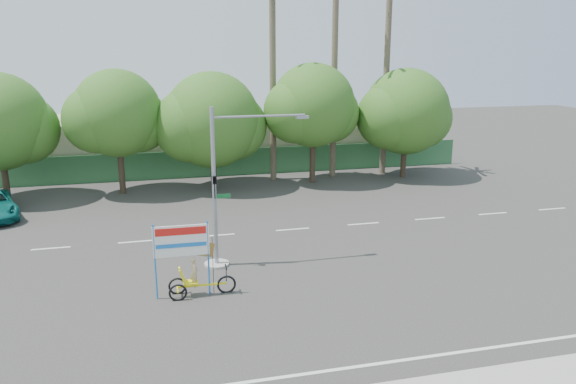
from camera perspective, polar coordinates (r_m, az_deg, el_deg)
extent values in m
plane|color=#33302D|center=(22.13, 0.58, -10.61)|extent=(120.00, 120.00, 0.00)
cube|color=#336B3D|center=(42.03, -6.76, 2.97)|extent=(38.00, 0.08, 2.00)
cube|color=beige|center=(46.25, -19.94, 4.52)|extent=(12.00, 8.00, 4.00)
cube|color=beige|center=(47.81, 2.11, 5.45)|extent=(14.00, 8.00, 3.60)
cylinder|color=#473828|center=(39.20, -26.84, 1.76)|extent=(0.40, 0.40, 3.52)
sphere|color=#2C5C1B|center=(38.77, -25.25, 5.79)|extent=(4.32, 4.32, 4.32)
cylinder|color=#473828|center=(38.18, -16.60, 2.60)|extent=(0.40, 0.40, 3.74)
sphere|color=#2C5C1B|center=(37.65, -16.97, 7.66)|extent=(5.60, 5.60, 5.60)
sphere|color=#2C5C1B|center=(37.98, -14.98, 6.95)|extent=(4.03, 4.03, 4.03)
sphere|color=#2C5C1B|center=(37.53, -18.88, 6.97)|extent=(4.26, 4.26, 4.26)
cylinder|color=#473828|center=(38.38, -7.60, 2.81)|extent=(0.40, 0.40, 3.30)
sphere|color=#2C5C1B|center=(37.89, -7.75, 7.26)|extent=(6.40, 6.40, 6.40)
sphere|color=#2C5C1B|center=(38.43, -5.63, 6.63)|extent=(4.61, 4.61, 4.61)
sphere|color=#2C5C1B|center=(37.56, -9.89, 6.65)|extent=(4.86, 4.86, 4.86)
cylinder|color=#473828|center=(39.68, 2.50, 3.74)|extent=(0.40, 0.40, 3.87)
sphere|color=#2C5C1B|center=(39.16, 2.56, 8.80)|extent=(5.80, 5.80, 5.80)
sphere|color=#2C5C1B|center=(39.90, 4.24, 7.99)|extent=(4.18, 4.18, 4.18)
sphere|color=#2C5C1B|center=(38.61, 0.78, 8.20)|extent=(4.41, 4.41, 4.41)
cylinder|color=#473828|center=(42.20, 11.68, 3.80)|extent=(0.40, 0.40, 3.43)
sphere|color=#2C5C1B|center=(41.74, 11.90, 8.01)|extent=(6.20, 6.20, 6.20)
sphere|color=#2C5C1B|center=(42.69, 13.39, 7.33)|extent=(4.46, 4.46, 4.46)
sphere|color=#2C5C1B|center=(40.97, 10.25, 7.53)|extent=(4.71, 4.71, 4.71)
cylinder|color=#70604C|center=(41.00, 4.76, 13.29)|extent=(0.44, 0.44, 17.00)
cylinder|color=#70604C|center=(42.47, 9.96, 11.82)|extent=(0.44, 0.44, 15.00)
cylinder|color=#70604C|center=(39.87, -1.55, 11.14)|extent=(0.44, 0.44, 14.00)
cylinder|color=gray|center=(25.31, -7.25, -7.25)|extent=(1.10, 1.10, 0.10)
cylinder|color=gray|center=(24.24, -7.51, 0.34)|extent=(0.18, 0.18, 7.00)
cylinder|color=gray|center=(23.98, -2.96, 7.70)|extent=(4.00, 0.10, 0.10)
cube|color=gray|center=(24.42, 1.47, 7.61)|extent=(0.55, 0.20, 0.12)
imported|color=black|center=(24.01, -7.45, 0.44)|extent=(0.16, 0.20, 1.00)
cube|color=#14662D|center=(24.37, -6.66, -0.41)|extent=(0.70, 0.04, 0.18)
torus|color=black|center=(22.50, -6.26, -9.32)|extent=(0.76, 0.10, 0.76)
torus|color=black|center=(22.69, -11.17, -9.37)|extent=(0.71, 0.10, 0.71)
torus|color=black|center=(22.12, -11.12, -10.02)|extent=(0.71, 0.10, 0.71)
cube|color=yellow|center=(22.40, -8.71, -9.33)|extent=(1.90, 0.11, 0.07)
cube|color=yellow|center=(22.40, -11.15, -9.64)|extent=(0.08, 0.67, 0.06)
cube|color=yellow|center=(22.32, -9.88, -9.04)|extent=(0.57, 0.48, 0.07)
cube|color=yellow|center=(22.19, -10.69, -8.35)|extent=(0.26, 0.47, 0.60)
cylinder|color=black|center=(22.32, -6.29, -8.28)|extent=(0.03, 0.03, 0.61)
cube|color=black|center=(22.21, -6.32, -7.56)|extent=(0.05, 0.50, 0.04)
imported|color=#CCB284|center=(22.16, -9.49, -8.01)|extent=(0.30, 0.44, 1.20)
cylinder|color=blue|center=(21.96, -13.35, -6.96)|extent=(0.06, 0.06, 3.01)
cylinder|color=blue|center=(22.00, -8.09, -6.66)|extent=(0.06, 0.06, 3.01)
cube|color=white|center=(21.68, -10.81, -4.90)|extent=(2.12, 0.10, 1.23)
cube|color=red|center=(21.52, -10.86, -3.95)|extent=(1.89, 0.06, 0.29)
cube|color=blue|center=(21.70, -10.79, -5.35)|extent=(1.89, 0.06, 0.16)
cylinder|color=black|center=(22.13, -7.62, -7.43)|extent=(0.02, 0.02, 2.34)
cube|color=red|center=(21.85, -8.71, -5.74)|extent=(0.99, 0.04, 0.73)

